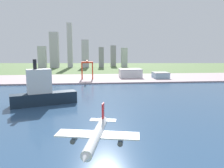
{
  "coord_description": "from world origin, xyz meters",
  "views": [
    {
      "loc": [
        -22.88,
        31.65,
        60.73
      ],
      "look_at": [
        -1.67,
        241.57,
        27.89
      ],
      "focal_mm": 35.62,
      "sensor_mm": 36.0,
      "label": 1
    }
  ],
  "objects_px": {
    "airplane_landing": "(97,135)",
    "port_crane_red": "(87,66)",
    "warehouse_annex": "(161,75)",
    "cargo_ship": "(42,92)",
    "warehouse_main": "(130,73)"
  },
  "relations": [
    {
      "from": "airplane_landing",
      "to": "port_crane_red",
      "type": "distance_m",
      "value": 362.92
    },
    {
      "from": "port_crane_red",
      "to": "warehouse_annex",
      "type": "bearing_deg",
      "value": 0.93
    },
    {
      "from": "airplane_landing",
      "to": "cargo_ship",
      "type": "xyz_separation_m",
      "value": [
        -54.49,
        169.76,
        -15.43
      ]
    },
    {
      "from": "cargo_ship",
      "to": "port_crane_red",
      "type": "height_order",
      "value": "cargo_ship"
    },
    {
      "from": "airplane_landing",
      "to": "cargo_ship",
      "type": "bearing_deg",
      "value": 107.79
    },
    {
      "from": "warehouse_main",
      "to": "port_crane_red",
      "type": "bearing_deg",
      "value": -165.01
    },
    {
      "from": "port_crane_red",
      "to": "warehouse_main",
      "type": "xyz_separation_m",
      "value": [
        90.79,
        24.31,
        -17.97
      ]
    },
    {
      "from": "cargo_ship",
      "to": "warehouse_main",
      "type": "height_order",
      "value": "cargo_ship"
    },
    {
      "from": "airplane_landing",
      "to": "port_crane_red",
      "type": "height_order",
      "value": "port_crane_red"
    },
    {
      "from": "port_crane_red",
      "to": "cargo_ship",
      "type": "bearing_deg",
      "value": -103.85
    },
    {
      "from": "port_crane_red",
      "to": "warehouse_main",
      "type": "distance_m",
      "value": 95.69
    },
    {
      "from": "warehouse_main",
      "to": "warehouse_annex",
      "type": "relative_size",
      "value": 1.5
    },
    {
      "from": "airplane_landing",
      "to": "cargo_ship",
      "type": "distance_m",
      "value": 178.96
    },
    {
      "from": "airplane_landing",
      "to": "warehouse_main",
      "type": "height_order",
      "value": "airplane_landing"
    },
    {
      "from": "port_crane_red",
      "to": "airplane_landing",
      "type": "bearing_deg",
      "value": -88.92
    }
  ]
}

